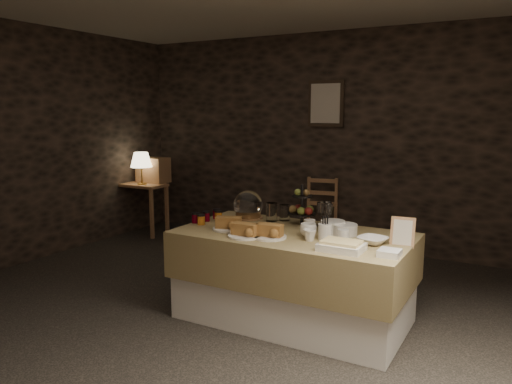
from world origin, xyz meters
The scene contains 27 objects.
ground_plane centered at (0.00, 0.00, 0.00)m, with size 5.50×5.00×0.01m, color black.
room_shell centered at (0.00, 0.00, 1.56)m, with size 5.52×5.02×2.60m.
buffet_table centered at (0.49, 0.20, 0.41)m, with size 1.82×0.97×0.72m.
console_table centered at (-2.50, 1.78, 0.56)m, with size 0.64×0.37×0.69m.
table_lamp centered at (-2.45, 1.73, 1.01)m, with size 0.29×0.29×0.43m.
wine_rack centered at (-2.45, 1.96, 0.86)m, with size 0.42×0.26×0.34m, color #98613A.
chair centered at (-0.12, 2.30, 0.38)m, with size 0.46×0.44×0.67m.
framed_picture centered at (-0.15, 2.47, 1.75)m, with size 0.45×0.04×0.55m.
plate_stack_a centered at (0.76, 0.35, 0.77)m, with size 0.19×0.19×0.10m, color white.
plate_stack_b centered at (0.86, 0.34, 0.76)m, with size 0.20×0.20×0.09m, color white.
cutlery_holder centered at (0.78, 0.13, 0.78)m, with size 0.10×0.10×0.12m, color white.
cup_a centered at (0.64, 0.15, 0.77)m, with size 0.13×0.13×0.10m, color white.
cup_b centered at (0.70, 0.04, 0.76)m, with size 0.10×0.10×0.09m, color white.
mug_c centered at (0.58, 0.31, 0.77)m, with size 0.09×0.09×0.10m, color white.
mug_d centered at (0.92, 0.15, 0.77)m, with size 0.08×0.08×0.09m, color white.
bowl centered at (1.13, 0.19, 0.75)m, with size 0.21×0.21×0.05m, color white.
cake_dome centered at (-0.09, 0.49, 0.82)m, with size 0.26×0.26×0.26m.
fruit_stand centered at (0.43, 0.51, 0.85)m, with size 0.24×0.24×0.34m.
bread_platter_left centered at (-0.01, 0.04, 0.76)m, with size 0.26×0.26×0.11m.
bread_platter_center centered at (0.22, -0.09, 0.76)m, with size 0.26×0.26×0.11m.
bread_platter_right centered at (0.40, -0.03, 0.76)m, with size 0.26×0.26×0.11m.
jam_jars centered at (-0.32, 0.20, 0.76)m, with size 0.18×0.32×0.07m.
tart_dish centered at (0.99, -0.09, 0.75)m, with size 0.30×0.22×0.07m.
square_dish centered at (1.31, -0.07, 0.74)m, with size 0.14×0.14×0.04m, color white.
menu_frame centered at (1.32, 0.27, 0.81)m, with size 0.17×0.02×0.22m, color #98613A.
storage_jar_a centered at (0.15, 0.49, 0.80)m, with size 0.10×0.10×0.16m, color white.
storage_jar_b centered at (0.24, 0.57, 0.79)m, with size 0.09×0.09×0.14m, color white.
Camera 1 is at (2.10, -3.27, 1.68)m, focal length 35.00 mm.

